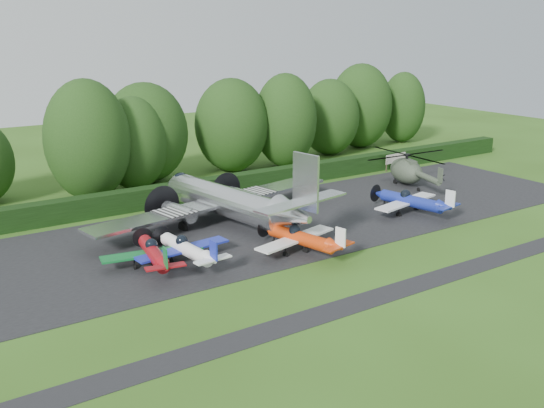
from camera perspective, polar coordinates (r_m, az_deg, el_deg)
ground at (r=44.27m, az=5.10°, el=-5.82°), size 160.00×160.00×0.00m
apron at (r=51.96m, az=-1.73°, el=-2.36°), size 70.00×18.00×0.01m
taxiway_verge at (r=40.14m, az=10.45°, el=-8.44°), size 70.00×2.00×0.00m
hedgerow at (r=61.20m, az=-7.13°, el=0.41°), size 90.00×1.60×2.00m
transport_plane at (r=52.21m, az=-4.18°, el=0.26°), size 24.97×19.15×8.00m
light_plane_red at (r=44.10m, az=-11.10°, el=-4.53°), size 7.27×7.64×2.79m
light_plane_white at (r=44.49m, az=-8.08°, el=-4.19°), size 7.33×7.70×2.82m
light_plane_orange at (r=46.17m, az=2.73°, el=-3.20°), size 7.62×8.01×2.93m
light_plane_blue at (r=57.16m, az=12.96°, el=0.29°), size 7.92×8.33×3.04m
helicopter at (r=67.49m, az=12.56°, el=3.27°), size 10.77×12.61×3.47m
sign_board at (r=74.82m, az=11.57°, el=4.18°), size 3.53×0.13×1.99m
tree_1 at (r=62.18m, az=-16.97°, el=5.74°), size 8.33×8.33×12.00m
tree_2 at (r=82.13m, az=5.45°, el=8.13°), size 7.93×7.93×10.15m
tree_3 at (r=74.51m, az=1.26°, el=7.86°), size 7.72×7.72×11.42m
tree_6 at (r=87.70m, az=8.33°, el=9.12°), size 8.85×8.85×11.85m
tree_8 at (r=65.30m, az=-12.90°, el=5.57°), size 7.04×7.04×9.87m
tree_9 at (r=72.02m, az=-3.54°, el=6.43°), size 5.89×5.89×8.66m
tree_10 at (r=93.07m, az=12.19°, el=8.88°), size 6.58×6.58×10.41m
tree_11 at (r=72.19m, az=-3.83°, el=7.40°), size 8.73×8.73×11.03m
tree_12 at (r=68.26m, az=-11.81°, el=6.57°), size 9.30×9.30×11.01m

